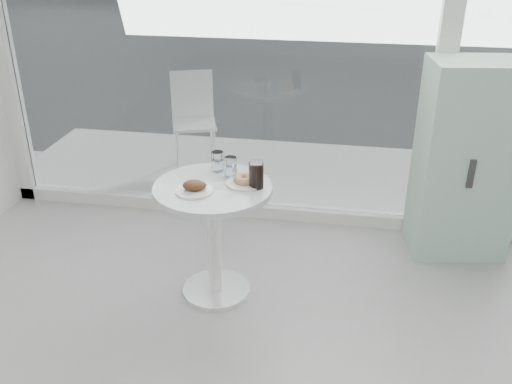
% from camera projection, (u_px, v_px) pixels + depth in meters
% --- Properties ---
extents(room_shell, '(6.00, 6.00, 6.00)m').
position_uv_depth(room_shell, '(86.00, 227.00, 0.66)').
color(room_shell, silver).
rests_on(room_shell, ground).
extents(storefront, '(5.00, 0.14, 3.00)m').
position_uv_depth(storefront, '(329.00, 0.00, 3.89)').
color(storefront, white).
rests_on(storefront, ground).
extents(main_table, '(0.72, 0.72, 0.77)m').
position_uv_depth(main_table, '(214.00, 218.00, 3.51)').
color(main_table, white).
rests_on(main_table, ground).
extents(patio_deck, '(5.60, 1.60, 0.05)m').
position_uv_depth(patio_deck, '(316.00, 176.00, 5.35)').
color(patio_deck, silver).
rests_on(patio_deck, ground).
extents(street, '(40.00, 24.00, 0.00)m').
position_uv_depth(street, '(350.00, 3.00, 16.16)').
color(street, '#333333').
rests_on(street, ground).
extents(mint_cabinet, '(0.70, 0.52, 1.40)m').
position_uv_depth(mint_cabinet, '(466.00, 161.00, 3.95)').
color(mint_cabinet, '#A4D1B7').
rests_on(mint_cabinet, ground).
extents(patio_chair, '(0.50, 0.50, 0.90)m').
position_uv_depth(patio_chair, '(194.00, 115.00, 5.29)').
color(patio_chair, white).
rests_on(patio_chair, patio_deck).
extents(plate_fritter, '(0.22, 0.22, 0.07)m').
position_uv_depth(plate_fritter, '(195.00, 187.00, 3.33)').
color(plate_fritter, white).
rests_on(plate_fritter, main_table).
extents(plate_donut, '(0.23, 0.23, 0.05)m').
position_uv_depth(plate_donut, '(245.00, 181.00, 3.43)').
color(plate_donut, white).
rests_on(plate_donut, main_table).
extents(water_tumbler_a, '(0.08, 0.08, 0.12)m').
position_uv_depth(water_tumbler_a, '(218.00, 162.00, 3.60)').
color(water_tumbler_a, white).
rests_on(water_tumbler_a, main_table).
extents(water_tumbler_b, '(0.08, 0.08, 0.13)m').
position_uv_depth(water_tumbler_b, '(231.00, 168.00, 3.52)').
color(water_tumbler_b, white).
rests_on(water_tumbler_b, main_table).
extents(cola_glass, '(0.09, 0.09, 0.17)m').
position_uv_depth(cola_glass, '(256.00, 175.00, 3.36)').
color(cola_glass, white).
rests_on(cola_glass, main_table).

